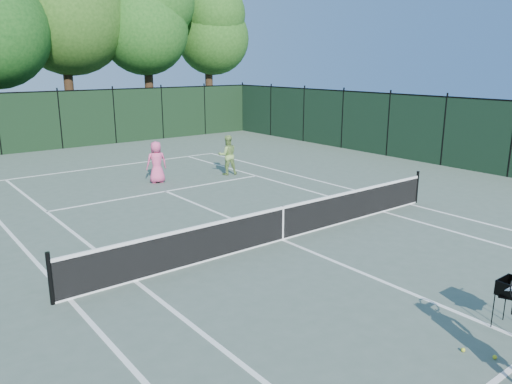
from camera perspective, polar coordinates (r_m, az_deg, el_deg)
ground at (r=13.06m, az=3.04°, el=-5.49°), size 90.00×90.00×0.00m
sideline_doubles_left at (r=10.58m, az=-20.53°, el=-11.41°), size 0.10×23.77×0.01m
sideline_doubles_right at (r=17.00m, az=17.17°, el=-1.34°), size 0.10×23.77×0.01m
sideline_singles_left at (r=11.00m, az=-13.65°, el=-9.86°), size 0.10×23.77×0.01m
sideline_singles_right at (r=15.93m, az=14.32°, el=-2.19°), size 0.10×23.77×0.01m
baseline_far at (r=23.05m, az=-16.69°, el=2.78°), size 10.97×0.10×0.01m
service_line_far at (r=18.16m, az=-10.29°, el=0.08°), size 8.23×0.10×0.01m
center_service_line at (r=13.06m, az=3.04°, el=-5.47°), size 0.10×12.80×0.01m
tennis_net at (r=12.90m, az=3.07°, el=-3.50°), size 11.69×0.09×1.06m
fence_far at (r=28.56m, az=-21.49°, el=7.61°), size 24.00×0.05×3.00m
fence_right at (r=22.29m, az=27.23°, el=5.30°), size 0.05×36.00×3.00m
tree_4 at (r=34.52m, az=-12.60°, el=20.36°), size 6.20×6.20×12.97m
tree_5 at (r=37.35m, az=-5.57°, el=19.49°), size 5.80×5.80×12.23m
player_pink at (r=19.37m, az=-11.30°, el=3.36°), size 0.86×0.64×1.60m
player_green at (r=20.46m, az=-3.28°, el=4.25°), size 0.95×0.84×1.63m
loose_ball_near_cart at (r=8.98m, az=25.63°, el=-16.65°), size 0.07×0.07×0.07m
loose_ball_midcourt at (r=8.98m, az=22.59°, el=-16.32°), size 0.07×0.07×0.07m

